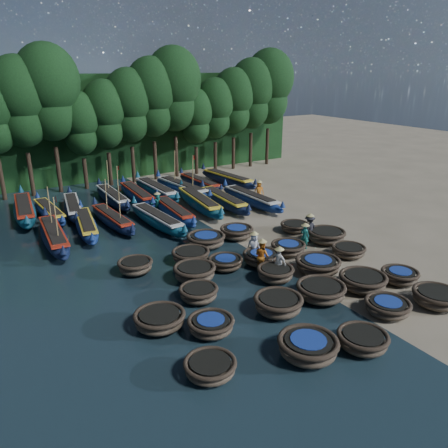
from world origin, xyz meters
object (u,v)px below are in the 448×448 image
long_boat_7 (223,200)px  long_boat_16 (200,183)px  long_boat_6 (199,202)px  long_boat_12 (113,197)px  coracle_4 (437,297)px  coracle_23 (237,232)px  coracle_13 (318,265)px  coracle_19 (326,236)px  coracle_18 (288,248)px  long_boat_5 (174,211)px  fisherman_4 (279,261)px  long_boat_4 (157,219)px  long_boat_13 (137,194)px  coracle_2 (363,340)px  coracle_15 (195,272)px  fisherman_1 (305,235)px  coracle_16 (226,262)px  fisherman_2 (262,255)px  coracle_20 (135,266)px  long_boat_17 (227,179)px  long_boat_3 (112,219)px  long_boat_11 (73,207)px  coracle_9 (400,276)px  fisherman_6 (259,190)px  coracle_6 (278,304)px  coracle_21 (191,255)px  coracle_17 (261,257)px  fisherman_3 (309,228)px  long_boat_14 (156,190)px  coracle_12 (275,273)px  long_boat_10 (49,212)px  long_boat_2 (86,225)px  coracle_7 (321,291)px  coracle_22 (206,240)px  coracle_8 (363,281)px  coracle_24 (295,227)px  long_boat_9 (24,210)px  long_boat_15 (182,188)px  fisherman_5 (158,202)px  coracle_14 (349,251)px  coracle_3 (387,307)px  coracle_11 (199,293)px  fisherman_0 (254,245)px  long_boat_8 (251,199)px  long_boat_1 (54,236)px

long_boat_7 → long_boat_16: 6.07m
long_boat_6 → long_boat_12: (-5.29, 5.15, -0.05)m
coracle_4 → coracle_23: 12.49m
coracle_13 → coracle_19: coracle_19 is taller
coracle_18 → long_boat_7: bearing=80.4°
long_boat_5 → fisherman_4: size_ratio=4.19×
long_boat_4 → long_boat_13: (1.14, 6.80, 0.00)m
coracle_2 → coracle_15: 9.16m
coracle_13 → fisherman_1: 3.46m
coracle_16 → coracle_2: bearing=-85.4°
long_boat_13 → fisherman_2: 16.43m
coracle_20 → long_boat_17: 19.73m
long_boat_3 → long_boat_11: 4.58m
coracle_9 → fisherman_6: (2.59, 15.90, 0.48)m
coracle_6 → coracle_21: (-0.79, 6.98, -0.06)m
coracle_17 → fisherman_3: bearing=14.6°
long_boat_5 → long_boat_16: 8.48m
coracle_6 → long_boat_14: bearing=81.7°
coracle_12 → fisherman_3: (5.26, 3.25, 0.49)m
long_boat_16 → long_boat_14: bearing=-178.4°
long_boat_10 → coracle_23: bearing=-52.1°
coracle_13 → long_boat_2: long_boat_2 is taller
coracle_7 → coracle_22: coracle_22 is taller
coracle_12 → coracle_8: bearing=-44.3°
coracle_24 → long_boat_9: (-15.08, 12.92, 0.22)m
long_boat_4 → long_boat_15: (5.15, 6.43, 0.05)m
long_boat_11 → fisherman_5: bearing=-18.5°
coracle_12 → coracle_19: bearing=22.5°
long_boat_12 → coracle_4: bearing=-71.7°
coracle_14 → coracle_23: size_ratio=0.78×
long_boat_16 → long_boat_5: bearing=-133.2°
coracle_3 → coracle_11: coracle_11 is taller
coracle_22 → fisherman_5: 8.11m
coracle_11 → long_boat_16: 20.68m
fisherman_0 → fisherman_6: (7.24, 9.45, 0.02)m
coracle_6 → long_boat_9: bearing=110.2°
coracle_11 → fisherman_2: bearing=13.1°
coracle_16 → coracle_23: coracle_23 is taller
coracle_13 → long_boat_9: (-12.03, 18.41, 0.12)m
coracle_18 → coracle_8: bearing=-86.2°
long_boat_8 → long_boat_16: bearing=97.4°
coracle_2 → long_boat_17: size_ratio=0.27×
coracle_7 → long_boat_17: size_ratio=0.29×
coracle_6 → coracle_19: (7.93, 5.10, -0.00)m
long_boat_7 → long_boat_12: long_boat_12 is taller
coracle_14 → coracle_3: bearing=-121.6°
coracle_17 → long_boat_1: bearing=134.9°
long_boat_10 → long_boat_12: long_boat_12 is taller
coracle_21 → long_boat_4: size_ratio=0.32×
coracle_13 → coracle_19: 4.54m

